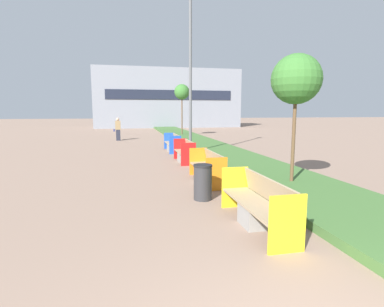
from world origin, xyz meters
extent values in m
cube|color=#426B33|center=(3.20, 12.00, 0.09)|extent=(2.80, 120.00, 0.18)
cube|color=gray|center=(4.00, 39.84, 3.86)|extent=(19.23, 5.19, 7.73)
cube|color=#1E2333|center=(4.00, 37.19, 4.25)|extent=(16.15, 0.08, 1.20)
cube|color=gray|center=(0.90, 3.76, 0.21)|extent=(0.52, 0.60, 0.42)
cube|color=tan|center=(0.90, 3.76, 0.44)|extent=(0.58, 2.29, 0.05)
cube|color=tan|center=(1.17, 3.76, 0.70)|extent=(0.14, 2.19, 0.48)
cube|color=yellow|center=(0.90, 2.60, 0.47)|extent=(0.62, 0.04, 0.94)
cube|color=yellow|center=(0.90, 4.92, 0.47)|extent=(0.62, 0.04, 0.94)
cube|color=gray|center=(0.90, 7.48, 0.21)|extent=(0.52, 0.60, 0.42)
cube|color=tan|center=(0.90, 7.48, 0.44)|extent=(0.58, 2.15, 0.05)
cube|color=tan|center=(1.17, 7.48, 0.70)|extent=(0.14, 2.06, 0.48)
cube|color=orange|center=(0.90, 6.38, 0.47)|extent=(0.62, 0.04, 0.94)
cube|color=orange|center=(0.90, 8.57, 0.47)|extent=(0.62, 0.04, 0.94)
cube|color=gray|center=(0.90, 11.23, 0.21)|extent=(0.52, 0.60, 0.42)
cube|color=tan|center=(0.90, 11.23, 0.44)|extent=(0.58, 1.84, 0.05)
cube|color=tan|center=(1.17, 11.23, 0.70)|extent=(0.14, 1.76, 0.48)
cube|color=red|center=(0.90, 10.29, 0.47)|extent=(0.62, 0.04, 0.94)
cube|color=red|center=(0.90, 12.17, 0.47)|extent=(0.62, 0.04, 0.94)
cube|color=gray|center=(0.90, 14.83, 0.21)|extent=(0.52, 0.60, 0.42)
cube|color=tan|center=(0.90, 14.83, 0.44)|extent=(0.58, 2.17, 0.05)
cube|color=tan|center=(1.17, 14.83, 0.70)|extent=(0.14, 2.09, 0.48)
cube|color=blue|center=(0.90, 13.72, 0.47)|extent=(0.62, 0.04, 0.94)
cube|color=blue|center=(0.90, 15.93, 0.47)|extent=(0.62, 0.04, 0.94)
cylinder|color=#2D2D30|center=(0.33, 5.65, 0.42)|extent=(0.45, 0.45, 0.84)
cylinder|color=black|center=(0.33, 5.65, 0.87)|extent=(0.47, 0.47, 0.05)
cylinder|color=#56595B|center=(1.55, 13.00, 4.08)|extent=(0.14, 0.14, 8.16)
cylinder|color=brown|center=(3.17, 6.33, 1.35)|extent=(0.10, 0.10, 2.70)
sphere|color=#38702D|center=(3.17, 6.33, 3.08)|extent=(1.40, 1.40, 1.40)
cylinder|color=brown|center=(3.17, 24.32, 1.73)|extent=(0.10, 0.10, 3.46)
sphere|color=#38702D|center=(3.17, 24.32, 3.82)|extent=(1.30, 1.30, 1.30)
cube|color=#232633|center=(-2.18, 21.65, 0.41)|extent=(0.30, 0.22, 0.82)
cube|color=olive|center=(-2.18, 21.65, 1.15)|extent=(0.38, 0.24, 0.66)
sphere|color=tan|center=(-2.18, 21.65, 1.59)|extent=(0.23, 0.23, 0.23)
cube|color=navy|center=(-2.46, 21.65, 0.78)|extent=(0.12, 0.20, 0.18)
camera|label=1|loc=(-1.47, -1.41, 2.21)|focal=28.00mm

